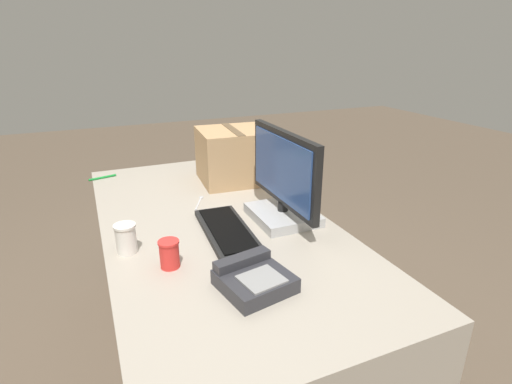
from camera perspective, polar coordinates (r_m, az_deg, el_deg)
The scene contains 10 objects.
ground_plane at distance 2.12m, azimuth -5.16°, elevation -22.44°, with size 12.00×12.00×0.00m, color brown.
office_desk at distance 1.88m, azimuth -5.54°, elevation -14.26°, with size 1.80×0.90×0.74m.
monitor at distance 1.64m, azimuth 3.90°, elevation 0.97°, with size 0.53×0.24×0.38m.
keyboard at distance 1.58m, azimuth -4.14°, elevation -5.54°, with size 0.45×0.19×0.03m.
desk_phone at distance 1.25m, azimuth -0.34°, elevation -12.28°, with size 0.23×0.23×0.08m.
paper_cup_left at distance 1.50m, azimuth -18.08°, elevation -6.33°, with size 0.08×0.08×0.11m.
paper_cup_right at distance 1.37m, azimuth -12.27°, elevation -8.63°, with size 0.07×0.07×0.10m.
spoon at distance 1.90m, azimuth -8.06°, elevation -1.25°, with size 0.16×0.08×0.00m.
cardboard_box at distance 2.13m, azimuth -3.26°, elevation 5.24°, with size 0.36×0.37×0.28m.
pen_marker at distance 2.35m, azimuth -21.07°, elevation 1.95°, with size 0.05×0.15×0.01m.
Camera 1 is at (1.48, -0.45, 1.45)m, focal length 28.00 mm.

